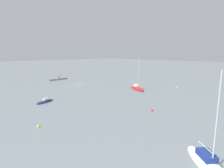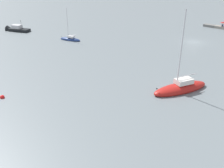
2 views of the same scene
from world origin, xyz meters
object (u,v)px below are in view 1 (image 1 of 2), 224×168
(sailboat_red_mid, at_px, (137,88))
(mooring_buoy_near, at_px, (38,126))
(person_seated_blue_left, at_px, (59,78))
(mooring_buoy_far, at_px, (176,88))
(umbrella_open_red, at_px, (59,76))
(sailboat_navy_near, at_px, (45,101))
(sailboat_white_far, at_px, (208,164))
(mooring_buoy_mid, at_px, (152,110))

(sailboat_red_mid, bearing_deg, mooring_buoy_near, 36.26)
(person_seated_blue_left, relative_size, mooring_buoy_far, 1.31)
(umbrella_open_red, distance_m, sailboat_red_mid, 43.09)
(sailboat_navy_near, relative_size, sailboat_red_mid, 0.66)
(umbrella_open_red, distance_m, sailboat_white_far, 78.85)
(person_seated_blue_left, height_order, umbrella_open_red, umbrella_open_red)
(sailboat_navy_near, distance_m, sailboat_red_mid, 32.40)
(umbrella_open_red, bearing_deg, sailboat_red_mid, 101.59)
(umbrella_open_red, xyz_separation_m, sailboat_white_far, (21.65, 75.81, -1.35))
(umbrella_open_red, xyz_separation_m, mooring_buoy_far, (-21.65, 51.02, -1.68))
(sailboat_red_mid, distance_m, sailboat_white_far, 45.26)
(sailboat_red_mid, bearing_deg, person_seated_blue_left, -53.39)
(person_seated_blue_left, height_order, sailboat_navy_near, sailboat_navy_near)
(sailboat_navy_near, height_order, mooring_buoy_mid, sailboat_navy_near)
(sailboat_white_far, height_order, mooring_buoy_near, sailboat_white_far)
(sailboat_navy_near, bearing_deg, mooring_buoy_near, 136.15)
(umbrella_open_red, distance_m, mooring_buoy_mid, 60.24)
(person_seated_blue_left, xyz_separation_m, mooring_buoy_far, (-21.65, 50.87, -0.81))
(umbrella_open_red, xyz_separation_m, mooring_buoy_mid, (8.41, 59.62, -1.68))
(person_seated_blue_left, bearing_deg, sailboat_white_far, 73.00)
(mooring_buoy_near, bearing_deg, mooring_buoy_mid, 157.07)
(umbrella_open_red, relative_size, sailboat_navy_near, 0.19)
(mooring_buoy_near, xyz_separation_m, mooring_buoy_far, (-52.60, 0.93, 0.00))
(sailboat_navy_near, height_order, sailboat_white_far, sailboat_white_far)
(mooring_buoy_near, bearing_deg, mooring_buoy_far, 178.98)
(umbrella_open_red, height_order, mooring_buoy_near, umbrella_open_red)
(person_seated_blue_left, height_order, sailboat_white_far, sailboat_white_far)
(umbrella_open_red, height_order, sailboat_white_far, sailboat_white_far)
(umbrella_open_red, relative_size, mooring_buoy_near, 2.68)
(mooring_buoy_far, bearing_deg, mooring_buoy_mid, 15.97)
(mooring_buoy_far, bearing_deg, mooring_buoy_near, -1.02)
(sailboat_navy_near, bearing_deg, mooring_buoy_far, -125.37)
(sailboat_navy_near, xyz_separation_m, sailboat_white_far, (-1.32, 40.67, 0.16))
(umbrella_open_red, bearing_deg, mooring_buoy_mid, 81.97)
(person_seated_blue_left, distance_m, umbrella_open_red, 0.89)
(person_seated_blue_left, relative_size, mooring_buoy_near, 1.32)
(umbrella_open_red, distance_m, mooring_buoy_far, 55.45)
(mooring_buoy_mid, distance_m, mooring_buoy_far, 31.27)
(umbrella_open_red, bearing_deg, sailboat_navy_near, 56.82)
(person_seated_blue_left, distance_m, sailboat_red_mid, 42.92)
(sailboat_white_far, distance_m, mooring_buoy_mid, 20.91)
(mooring_buoy_near, relative_size, mooring_buoy_mid, 0.93)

